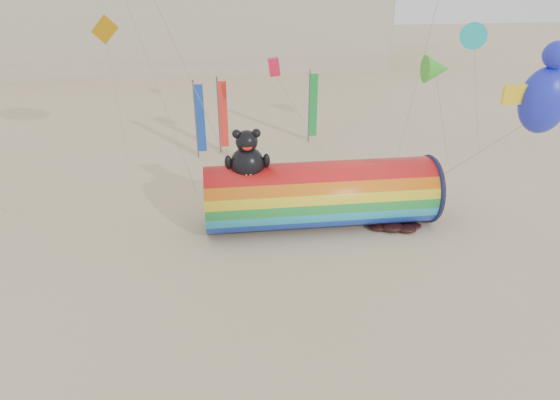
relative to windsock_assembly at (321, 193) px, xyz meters
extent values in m
plane|color=#CCB58C|center=(-2.76, -3.35, -1.74)|extent=(160.00, 160.00, 0.00)
cylinder|color=red|center=(0.01, 0.00, -0.09)|extent=(11.33, 3.30, 3.30)
torus|color=#0F1438|center=(5.56, 0.00, -0.09)|extent=(0.23, 3.46, 3.46)
cylinder|color=black|center=(5.70, 0.00, -0.09)|extent=(0.06, 3.27, 3.27)
ellipsoid|color=black|center=(-3.57, 0.00, 1.71)|extent=(1.61, 1.44, 1.70)
ellipsoid|color=yellow|center=(-3.57, -0.52, 1.61)|extent=(0.83, 0.36, 0.73)
sphere|color=black|center=(-3.57, 0.00, 2.84)|extent=(1.04, 1.04, 1.04)
sphere|color=black|center=(-4.03, 0.00, 3.22)|extent=(0.42, 0.42, 0.42)
sphere|color=black|center=(-3.12, 0.00, 3.22)|extent=(0.42, 0.42, 0.42)
ellipsoid|color=red|center=(-3.57, -0.42, 2.70)|extent=(0.46, 0.17, 0.29)
ellipsoid|color=black|center=(-4.47, -0.09, 1.89)|extent=(0.34, 0.34, 0.68)
ellipsoid|color=black|center=(-2.68, -0.09, 1.89)|extent=(0.34, 0.34, 0.68)
imported|color=#54565B|center=(3.19, -0.37, -0.96)|extent=(0.68, 0.61, 1.56)
ellipsoid|color=#340D09|center=(3.40, -1.09, -1.54)|extent=(1.17, 0.99, 0.41)
ellipsoid|color=#340D09|center=(4.10, -1.29, -1.57)|extent=(0.99, 0.84, 0.34)
ellipsoid|color=#340D09|center=(2.80, -0.94, -1.58)|extent=(0.91, 0.77, 0.32)
ellipsoid|color=#340D09|center=(3.70, -0.69, -1.60)|extent=(0.78, 0.66, 0.27)
ellipsoid|color=#340D09|center=(4.60, -0.99, -1.61)|extent=(0.73, 0.62, 0.25)
cylinder|color=#59595E|center=(-6.30, 10.20, 0.86)|extent=(0.10, 0.10, 5.20)
cube|color=#163FA8|center=(-5.99, 10.20, 0.91)|extent=(0.56, 0.06, 4.50)
cylinder|color=#59595E|center=(-4.79, 10.93, 0.86)|extent=(0.10, 0.10, 5.20)
cube|color=red|center=(-4.48, 10.93, 0.91)|extent=(0.56, 0.06, 4.50)
cylinder|color=#59595E|center=(1.61, 12.37, 0.86)|extent=(0.10, 0.10, 5.20)
cube|color=#169336|center=(1.92, 12.37, 0.91)|extent=(0.56, 0.06, 4.50)
ellipsoid|color=#1C26CA|center=(6.47, -5.97, 6.00)|extent=(1.76, 1.37, 2.35)
cube|color=orange|center=(-10.63, 7.36, 6.91)|extent=(0.96, 0.06, 1.35)
cube|color=red|center=(-1.48, 7.07, 4.76)|extent=(0.61, 0.61, 0.97)
cone|color=green|center=(5.81, 1.49, 5.59)|extent=(1.34, 1.34, 1.21)
cone|color=#19CDCF|center=(10.62, 7.55, 6.27)|extent=(1.57, 1.57, 1.41)
camera|label=1|loc=(-4.76, -21.74, 10.55)|focal=32.00mm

